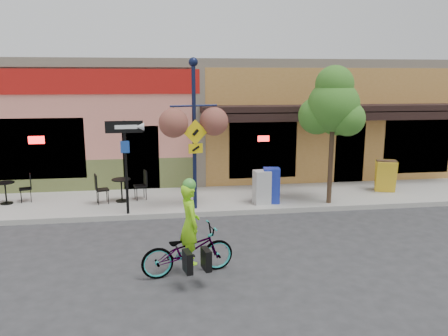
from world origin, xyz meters
name	(u,v)px	position (x,y,z in m)	size (l,w,h in m)	color
ground	(248,221)	(0.00, 0.00, 0.00)	(90.00, 90.00, 0.00)	#2D2D30
sidewalk	(236,199)	(0.00, 2.00, 0.07)	(24.00, 3.00, 0.15)	#9E9B93
curb	(244,212)	(0.00, 0.55, 0.07)	(24.00, 0.12, 0.15)	#A8A59E
building	(215,116)	(0.00, 7.50, 2.25)	(18.20, 8.20, 4.50)	#E38370
bicycle	(188,251)	(-1.84, -3.10, 0.49)	(0.65, 1.88, 0.99)	#9D200E
cyclist_rider	(190,236)	(-1.79, -3.10, 0.81)	(0.59, 0.39, 1.61)	#8AE418
lamp_post	(194,135)	(-1.38, 0.90, 2.29)	(1.36, 0.55, 4.28)	#121938
one_way_sign	(126,168)	(-3.28, 0.65, 1.45)	(0.99, 0.22, 2.59)	black
cafe_set_left	(5,190)	(-6.97, 2.14, 0.58)	(1.45, 0.72, 0.87)	black
cafe_set_right	(122,187)	(-3.55, 1.92, 0.61)	(1.53, 0.77, 0.92)	black
newspaper_box_blue	(271,185)	(0.94, 1.16, 0.68)	(0.48, 0.43, 1.07)	#1A2CA1
newspaper_box_grey	(262,187)	(0.64, 1.10, 0.65)	(0.47, 0.43, 1.01)	#B5B5B5
street_tree	(332,135)	(2.67, 0.88, 2.21)	(1.61, 1.61, 4.13)	#3D7A26
sandwich_board	(386,177)	(4.96, 1.72, 0.68)	(0.63, 0.47, 1.06)	gold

